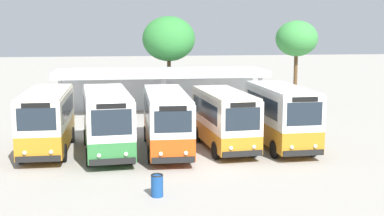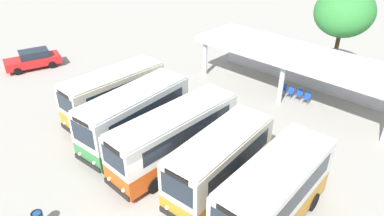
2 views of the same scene
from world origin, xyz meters
The scene contains 13 objects.
ground_plane centered at (0.00, 0.00, 0.00)m, with size 180.00×180.00×0.00m, color #A39E93.
city_bus_nearest_orange centered at (-7.22, 3.21, 1.81)m, with size 2.31×6.99×3.28m.
city_bus_second_in_row centered at (-4.09, 2.40, 1.83)m, with size 2.83×7.42×3.32m.
city_bus_middle_cream centered at (-0.96, 2.63, 1.76)m, with size 2.30×8.00×3.17m.
city_bus_fourth_amber centered at (2.17, 2.62, 1.74)m, with size 2.65×6.67×3.15m.
city_bus_fifth_blue centered at (5.30, 2.45, 1.87)m, with size 2.49×6.77×3.40m.
parked_car_flank centered at (-19.35, 3.14, 0.83)m, with size 2.94×4.85×1.62m.
terminal_canopy centered at (-0.31, 14.91, 2.58)m, with size 15.72×4.70×3.40m.
waiting_chair_end_by_column centered at (-0.76, 13.83, 0.52)m, with size 0.45×0.45×0.86m.
waiting_chair_second_from_end centered at (-0.10, 13.74, 0.52)m, with size 0.45×0.45×0.86m.
waiting_chair_middle_seat centered at (0.56, 13.83, 0.52)m, with size 0.45×0.45×0.86m.
waiting_chair_fourth_seat centered at (1.23, 13.76, 0.52)m, with size 0.45×0.45×0.86m.
roadside_tree_behind_canopy centered at (0.73, 18.76, 5.56)m, with size 4.40×4.40×7.45m.
Camera 2 is at (10.22, -7.89, 12.35)m, focal length 32.35 mm.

